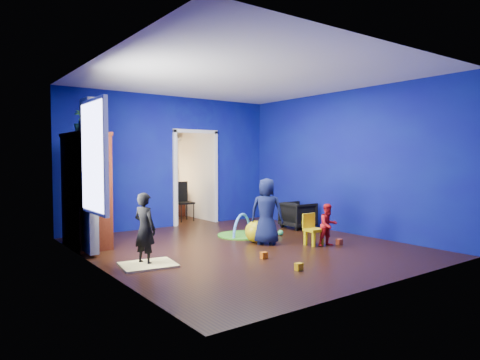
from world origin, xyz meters
TOP-DOWN VIEW (x-y plane):
  - floor at (0.00, 0.00)m, footprint 5.00×5.50m
  - ceiling at (0.00, 0.00)m, footprint 5.00×5.50m
  - wall_back at (0.00, 2.75)m, footprint 5.00×0.02m
  - wall_front at (0.00, -2.75)m, footprint 5.00×0.02m
  - wall_left at (-2.50, 0.00)m, footprint 0.02×5.50m
  - wall_right at (2.50, 0.00)m, footprint 0.02×5.50m
  - alcove at (0.60, 3.62)m, footprint 1.00×1.75m
  - armchair at (2.10, 0.90)m, footprint 0.65×0.63m
  - child_black at (-1.90, -0.11)m, footprint 0.37×0.44m
  - child_navy at (0.44, -0.03)m, footprint 0.66×0.68m
  - toddler_red at (1.20, -0.78)m, footprint 0.40×0.34m
  - vase at (-2.20, 1.36)m, footprint 0.24×0.24m
  - potted_plant at (-2.20, 1.88)m, footprint 0.27×0.27m
  - tv_armoire at (-2.20, 1.66)m, footprint 0.58×1.14m
  - crt_tv at (-2.16, 1.66)m, footprint 0.46×0.70m
  - yellow_blanket at (-1.90, -0.21)m, footprint 0.82×0.70m
  - hopper_ball at (0.39, 0.22)m, footprint 0.39×0.39m
  - kid_chair at (1.05, -0.58)m, footprint 0.30×0.30m
  - play_mat at (0.57, 0.89)m, footprint 0.96×0.96m
  - toy_arch at (0.57, 0.89)m, footprint 0.76×0.49m
  - window_left at (-2.48, 0.35)m, footprint 0.03×0.95m
  - curtain at (-2.37, 0.90)m, footprint 0.14×0.42m
  - doorway at (0.60, 2.75)m, footprint 1.16×0.10m
  - study_desk at (0.60, 4.26)m, footprint 0.88×0.44m
  - desk_monitor at (0.60, 4.38)m, footprint 0.40×0.05m
  - desk_lamp at (0.32, 4.32)m, footprint 0.14×0.14m
  - folding_chair at (0.60, 3.30)m, footprint 0.40×0.40m
  - book_shelf at (0.60, 4.37)m, footprint 0.88×0.24m
  - toy_0 at (1.45, -0.82)m, footprint 0.10×0.08m
  - toy_1 at (2.00, 1.23)m, footprint 0.11×0.11m
  - toy_2 at (-0.29, -0.84)m, footprint 0.10×0.08m
  - toy_3 at (1.22, 0.48)m, footprint 0.11×0.11m
  - toy_4 at (1.00, 0.41)m, footprint 0.10×0.08m
  - toy_5 at (-0.34, -1.65)m, footprint 0.10×0.08m

SIDE VIEW (x-z plane):
  - floor at x=0.00m, z-range -0.01..0.01m
  - play_mat at x=0.57m, z-range 0.00..0.03m
  - yellow_blanket at x=-1.90m, z-range 0.00..0.03m
  - toy_arch at x=0.57m, z-range -0.41..0.45m
  - toy_0 at x=1.45m, z-range 0.00..0.10m
  - toy_2 at x=-0.29m, z-range 0.00..0.10m
  - toy_4 at x=1.00m, z-range 0.00..0.10m
  - toy_5 at x=-0.34m, z-range 0.00..0.10m
  - toy_1 at x=2.00m, z-range 0.00..0.11m
  - toy_3 at x=1.22m, z-range 0.00..0.11m
  - hopper_ball at x=0.39m, z-range 0.00..0.39m
  - kid_chair at x=1.05m, z-range 0.00..0.50m
  - armchair at x=2.10m, z-range 0.00..0.58m
  - toddler_red at x=1.20m, z-range 0.00..0.74m
  - study_desk at x=0.60m, z-range 0.00..0.75m
  - folding_chair at x=0.60m, z-range 0.00..0.92m
  - child_black at x=-1.90m, z-range 0.00..1.04m
  - child_navy at x=0.44m, z-range 0.00..1.18m
  - desk_lamp at x=0.32m, z-range 0.86..1.00m
  - desk_monitor at x=0.60m, z-range 0.79..1.11m
  - tv_armoire at x=-2.20m, z-range 0.00..1.96m
  - crt_tv at x=-2.16m, z-range 0.75..1.29m
  - doorway at x=0.60m, z-range 0.00..2.10m
  - alcove at x=0.60m, z-range 0.00..2.50m
  - curtain at x=-2.37m, z-range 0.05..2.45m
  - wall_back at x=0.00m, z-range 0.00..2.90m
  - wall_front at x=0.00m, z-range 0.00..2.90m
  - wall_left at x=-2.50m, z-range 0.00..2.90m
  - wall_right at x=2.50m, z-range 0.00..2.90m
  - window_left at x=-2.48m, z-range 0.77..2.33m
  - book_shelf at x=0.60m, z-range 2.00..2.04m
  - vase at x=-2.20m, z-range 1.96..2.16m
  - potted_plant at x=-2.20m, z-range 1.96..2.38m
  - ceiling at x=0.00m, z-range 2.90..2.90m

